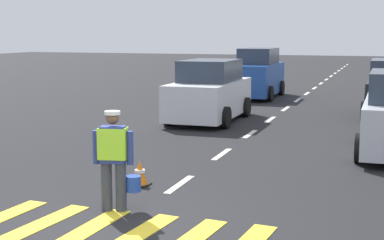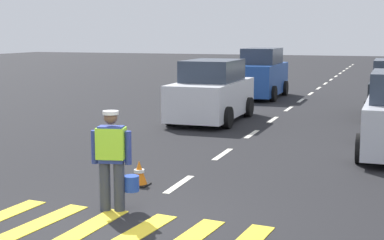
{
  "view_description": "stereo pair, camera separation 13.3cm",
  "coord_description": "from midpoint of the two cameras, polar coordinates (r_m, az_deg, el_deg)",
  "views": [
    {
      "loc": [
        3.77,
        -7.69,
        2.92
      ],
      "look_at": [
        -0.13,
        3.84,
        1.1
      ],
      "focal_mm": 54.9,
      "sensor_mm": 36.0,
      "label": 1
    },
    {
      "loc": [
        3.89,
        -7.65,
        2.92
      ],
      "look_at": [
        -0.13,
        3.84,
        1.1
      ],
      "focal_mm": 54.9,
      "sensor_mm": 36.0,
      "label": 2
    }
  ],
  "objects": [
    {
      "name": "car_oncoming_lead",
      "position": [
        19.49,
        2.13,
        2.67
      ],
      "size": [
        2.09,
        4.36,
        2.02
      ],
      "color": "silver",
      "rests_on": "ground"
    },
    {
      "name": "lane_center_line",
      "position": [
        33.22,
        12.64,
        3.26
      ],
      "size": [
        0.14,
        46.4,
        0.01
      ],
      "color": "silver",
      "rests_on": "ground"
    },
    {
      "name": "crosswalk_stripes",
      "position": [
        8.93,
        -7.37,
        -10.61
      ],
      "size": [
        4.52,
        1.93,
        0.01
      ],
      "color": "yellow",
      "rests_on": "ground"
    },
    {
      "name": "road_worker",
      "position": [
        9.65,
        -7.29,
        -3.46
      ],
      "size": [
        0.73,
        0.47,
        1.67
      ],
      "color": "#383D4C",
      "rests_on": "ground"
    },
    {
      "name": "traffic_cone_near",
      "position": [
        11.37,
        -4.81,
        -5.16
      ],
      "size": [
        0.36,
        0.36,
        0.49
      ],
      "color": "black",
      "rests_on": "ground"
    },
    {
      "name": "car_oncoming_second",
      "position": [
        26.65,
        6.9,
        4.38
      ],
      "size": [
        1.9,
        4.35,
        2.22
      ],
      "color": "#1E4799",
      "rests_on": "ground"
    },
    {
      "name": "ground_plane",
      "position": [
        29.07,
        11.66,
        2.56
      ],
      "size": [
        96.0,
        96.0,
        0.0
      ],
      "primitive_type": "plane",
      "color": "black"
    }
  ]
}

